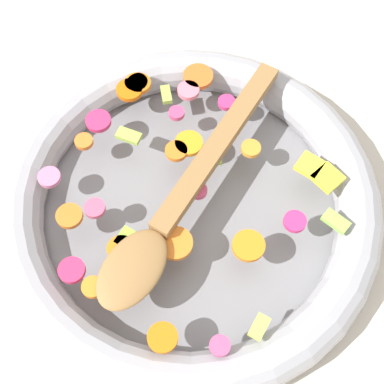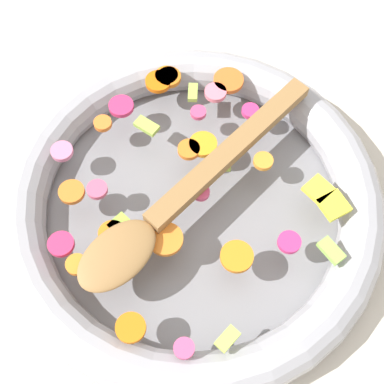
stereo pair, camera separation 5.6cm
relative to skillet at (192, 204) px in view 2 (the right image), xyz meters
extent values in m
plane|color=beige|center=(0.00, 0.00, -0.02)|extent=(4.00, 4.00, 0.00)
cylinder|color=slate|center=(0.00, 0.00, -0.02)|extent=(0.37, 0.37, 0.01)
torus|color=#9E9EA5|center=(0.00, 0.00, 0.00)|extent=(0.42, 0.42, 0.05)
cylinder|color=orange|center=(0.07, 0.06, 0.03)|extent=(0.03, 0.03, 0.01)
cylinder|color=orange|center=(0.06, -0.14, 0.03)|extent=(0.04, 0.04, 0.01)
cylinder|color=orange|center=(-0.07, -0.05, 0.03)|extent=(0.02, 0.02, 0.01)
cylinder|color=orange|center=(0.01, 0.06, 0.03)|extent=(0.04, 0.04, 0.01)
cylinder|color=orange|center=(0.01, -0.05, 0.03)|extent=(0.03, 0.03, 0.01)
cylinder|color=orange|center=(0.06, -0.14, 0.03)|extent=(0.03, 0.03, 0.01)
cylinder|color=orange|center=(0.00, -0.06, 0.03)|extent=(0.04, 0.04, 0.01)
cylinder|color=orange|center=(0.12, 0.03, 0.03)|extent=(0.03, 0.03, 0.01)
cylinder|color=orange|center=(-0.06, 0.06, 0.03)|extent=(0.04, 0.04, 0.01)
cylinder|color=orange|center=(-0.01, -0.15, 0.03)|extent=(0.05, 0.05, 0.01)
cylinder|color=orange|center=(0.09, 0.10, 0.03)|extent=(0.03, 0.03, 0.01)
cylinder|color=orange|center=(0.12, -0.06, 0.03)|extent=(0.03, 0.03, 0.01)
cylinder|color=orange|center=(0.03, 0.15, 0.03)|extent=(0.04, 0.04, 0.01)
cylinder|color=orange|center=(0.07, -0.13, 0.03)|extent=(0.03, 0.03, 0.01)
cube|color=#A3C64A|center=(0.07, -0.07, 0.03)|extent=(0.03, 0.02, 0.01)
cube|color=#A9CF4D|center=(-0.03, -0.04, 0.03)|extent=(0.01, 0.02, 0.01)
cube|color=#B9DC52|center=(-0.06, 0.14, 0.03)|extent=(0.02, 0.03, 0.01)
cube|color=#96D34F|center=(-0.15, 0.04, 0.03)|extent=(0.03, 0.03, 0.01)
cube|color=#93C23B|center=(0.07, 0.05, 0.03)|extent=(0.02, 0.02, 0.01)
cube|color=#9DC04A|center=(0.03, -0.13, 0.03)|extent=(0.01, 0.02, 0.01)
cylinder|color=#CF5273|center=(0.10, 0.02, 0.03)|extent=(0.03, 0.03, 0.01)
cylinder|color=pink|center=(0.00, -0.13, 0.03)|extent=(0.04, 0.04, 0.01)
cylinder|color=#D74A7B|center=(-0.03, 0.16, 0.03)|extent=(0.03, 0.03, 0.01)
cylinder|color=#D92F71|center=(-0.11, 0.04, 0.03)|extent=(0.03, 0.03, 0.01)
cylinder|color=#D02E61|center=(0.10, -0.09, 0.03)|extent=(0.04, 0.04, 0.01)
cylinder|color=#D04271|center=(0.01, -0.10, 0.03)|extent=(0.02, 0.02, 0.01)
cylinder|color=pink|center=(0.15, -0.02, 0.03)|extent=(0.03, 0.03, 0.01)
cylinder|color=#DD2B5B|center=(0.12, 0.09, 0.03)|extent=(0.03, 0.03, 0.01)
cylinder|color=#CD446C|center=(-0.01, 0.00, 0.03)|extent=(0.03, 0.03, 0.01)
cylinder|color=#D13172|center=(-0.04, -0.11, 0.03)|extent=(0.03, 0.03, 0.01)
cube|color=yellow|center=(-0.13, -0.03, 0.03)|extent=(0.04, 0.04, 0.01)
cube|color=yellow|center=(-0.15, -0.01, 0.03)|extent=(0.04, 0.04, 0.01)
cube|color=olive|center=(-0.03, -0.05, 0.04)|extent=(0.15, 0.21, 0.01)
ellipsoid|color=olive|center=(0.06, 0.09, 0.04)|extent=(0.10, 0.11, 0.01)
camera|label=1|loc=(0.00, 0.26, 0.53)|focal=50.00mm
camera|label=2|loc=(-0.05, 0.25, 0.53)|focal=50.00mm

